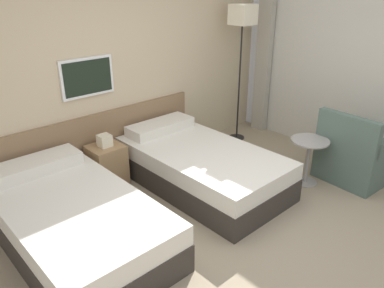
{
  "coord_description": "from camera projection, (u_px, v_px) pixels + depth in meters",
  "views": [
    {
      "loc": [
        -2.42,
        -1.7,
        2.28
      ],
      "look_at": [
        0.14,
        1.06,
        0.62
      ],
      "focal_mm": 35.0,
      "sensor_mm": 36.0,
      "label": 1
    }
  ],
  "objects": [
    {
      "name": "ground_plane",
      "position": [
        257.0,
        240.0,
        3.57
      ],
      "size": [
        16.0,
        16.0,
        0.0
      ],
      "primitive_type": "plane",
      "color": "gray"
    },
    {
      "name": "wall_headboard",
      "position": [
        118.0,
        68.0,
        4.5
      ],
      "size": [
        10.0,
        0.1,
        2.7
      ],
      "color": "#C6B28E",
      "rests_on": "ground_plane"
    },
    {
      "name": "bed_near_door",
      "position": [
        74.0,
        221.0,
        3.44
      ],
      "size": [
        1.11,
        2.02,
        0.6
      ],
      "color": "#332D28",
      "rests_on": "ground_plane"
    },
    {
      "name": "bed_near_window",
      "position": [
        200.0,
        166.0,
        4.45
      ],
      "size": [
        1.11,
        2.02,
        0.6
      ],
      "color": "#332D28",
      "rests_on": "ground_plane"
    },
    {
      "name": "nightstand",
      "position": [
        107.0,
        164.0,
        4.45
      ],
      "size": [
        0.38,
        0.37,
        0.64
      ],
      "color": "#9E7A51",
      "rests_on": "ground_plane"
    },
    {
      "name": "floor_lamp",
      "position": [
        242.0,
        23.0,
        5.17
      ],
      "size": [
        0.3,
        0.3,
        1.97
      ],
      "color": "black",
      "rests_on": "ground_plane"
    },
    {
      "name": "side_table",
      "position": [
        309.0,
        153.0,
        4.43
      ],
      "size": [
        0.44,
        0.44,
        0.56
      ],
      "color": "gray",
      "rests_on": "ground_plane"
    },
    {
      "name": "armchair",
      "position": [
        355.0,
        157.0,
        4.57
      ],
      "size": [
        0.8,
        0.79,
        0.89
      ],
      "rotation": [
        0.0,
        0.0,
        1.5
      ],
      "color": "#4C6056",
      "rests_on": "ground_plane"
    }
  ]
}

